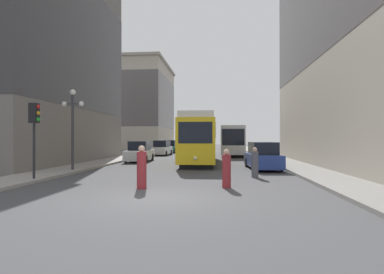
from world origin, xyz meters
name	(u,v)px	position (x,y,z in m)	size (l,w,h in m)	color
ground_plane	(158,198)	(0.00, 0.00, 0.00)	(200.00, 200.00, 0.00)	#424244
sidewalk_left	(161,150)	(-7.57, 40.00, 0.07)	(2.53, 120.00, 0.15)	gray
sidewalk_right	(253,151)	(7.57, 40.00, 0.07)	(2.53, 120.00, 0.15)	gray
streetcar	(200,138)	(0.45, 15.32, 2.10)	(2.83, 12.28, 3.89)	black
transit_bus	(232,139)	(3.62, 27.45, 1.95)	(2.76, 12.14, 3.45)	black
parked_car_left_near	(162,148)	(-5.00, 26.94, 0.84)	(2.07, 4.65, 1.82)	black
parked_car_left_mid	(140,152)	(-5.00, 16.47, 0.84)	(2.02, 4.81, 1.82)	black
parked_car_right_far	(263,157)	(5.00, 10.51, 0.84)	(2.07, 5.08, 1.82)	black
parked_car_left_far	(171,147)	(-5.00, 33.77, 0.84)	(2.03, 4.55, 1.82)	black
pedestrian_crossing_near	(142,169)	(-1.07, 1.91, 0.83)	(0.40, 0.40, 1.77)	maroon
pedestrian_crossing_far	(255,163)	(3.98, 6.03, 0.74)	(0.36, 0.36, 1.59)	#4C4C56
pedestrian_on_sidewalk	(227,170)	(2.41, 2.46, 0.75)	(0.36, 0.36, 1.62)	maroon
traffic_light_near_left	(34,121)	(-6.68, 3.45, 2.92)	(0.47, 0.36, 3.60)	#232328
lamp_post_left_near	(73,116)	(-6.90, 7.69, 3.43)	(1.41, 0.36, 4.94)	#333338
building_left_corner	(142,106)	(-14.19, 53.02, 9.04)	(11.31, 19.49, 17.60)	#A89E8E
building_left_midblock	(14,52)	(-15.22, 13.94, 9.38)	(13.38, 18.54, 18.27)	slate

